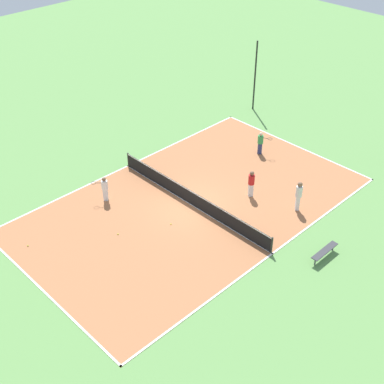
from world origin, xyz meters
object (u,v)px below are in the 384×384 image
at_px(tennis_net, 192,198).
at_px(fence_post_back_left, 255,76).
at_px(player_far_white, 299,194).
at_px(bench, 325,251).
at_px(tennis_ball_far_baseline, 28,246).
at_px(player_coach_red, 251,182).
at_px(tennis_ball_near_net, 118,234).
at_px(player_near_white, 105,187).
at_px(player_far_green, 261,142).
at_px(tennis_ball_left_sideline, 171,224).

relative_size(tennis_net, fence_post_back_left, 2.19).
distance_m(player_far_white, fence_post_back_left, 12.86).
height_order(bench, tennis_ball_far_baseline, bench).
height_order(tennis_net, player_coach_red, player_coach_red).
distance_m(player_far_white, tennis_ball_near_net, 10.01).
height_order(player_near_white, fence_post_back_left, fence_post_back_left).
bearing_deg(bench, tennis_ball_near_net, 126.17).
distance_m(player_far_green, tennis_ball_left_sideline, 9.32).
xyz_separation_m(tennis_net, tennis_ball_near_net, (-0.82, -4.62, -0.46)).
bearing_deg(tennis_net, tennis_ball_near_net, -100.05).
distance_m(bench, player_far_green, 10.28).
relative_size(player_far_green, tennis_ball_left_sideline, 22.79).
bearing_deg(tennis_net, player_near_white, -139.59).
bearing_deg(tennis_ball_left_sideline, tennis_ball_far_baseline, -120.62).
height_order(player_far_white, fence_post_back_left, fence_post_back_left).
bearing_deg(player_far_white, fence_post_back_left, -173.38).
relative_size(tennis_net, tennis_ball_far_baseline, 168.37).
height_order(player_coach_red, tennis_ball_far_baseline, player_coach_red).
bearing_deg(player_far_white, tennis_ball_left_sideline, -78.15).
bearing_deg(tennis_ball_far_baseline, player_near_white, 94.99).
relative_size(bench, player_far_green, 1.19).
height_order(player_far_green, tennis_ball_left_sideline, player_far_green).
relative_size(tennis_net, player_near_white, 7.42).
height_order(player_coach_red, tennis_ball_near_net, player_coach_red).
relative_size(bench, player_far_white, 1.00).
distance_m(player_coach_red, fence_post_back_left, 11.56).
height_order(player_far_white, tennis_ball_left_sideline, player_far_white).
height_order(tennis_ball_near_net, tennis_ball_far_baseline, same).
height_order(player_far_white, player_far_green, player_far_white).
bearing_deg(fence_post_back_left, player_near_white, -83.16).
bearing_deg(bench, tennis_ball_far_baseline, 132.51).
bearing_deg(player_far_white, tennis_ball_near_net, -76.36).
distance_m(player_near_white, player_far_white, 10.80).
relative_size(tennis_ball_near_net, fence_post_back_left, 0.01).
relative_size(player_coach_red, tennis_ball_near_net, 24.72).
xyz_separation_m(player_near_white, tennis_ball_near_net, (2.94, -1.42, -0.84)).
bearing_deg(tennis_ball_near_net, player_far_green, 90.69).
bearing_deg(player_far_green, tennis_ball_near_net, -117.52).
relative_size(bench, tennis_ball_left_sideline, 27.05).
relative_size(player_coach_red, tennis_ball_left_sideline, 24.72).
xyz_separation_m(bench, player_far_white, (-3.32, 2.24, 0.69)).
xyz_separation_m(player_coach_red, tennis_ball_near_net, (-2.56, -7.64, -0.93)).
bearing_deg(tennis_ball_near_net, player_coach_red, 71.49).
xyz_separation_m(player_near_white, player_far_white, (8.17, 7.06, 0.18)).
relative_size(player_far_white, tennis_ball_left_sideline, 26.95).
height_order(bench, fence_post_back_left, fence_post_back_left).
bearing_deg(tennis_ball_near_net, tennis_ball_far_baseline, -122.74).
height_order(tennis_ball_far_baseline, fence_post_back_left, fence_post_back_left).
bearing_deg(tennis_ball_left_sideline, player_far_white, 56.58).
xyz_separation_m(bench, player_coach_red, (-5.98, 1.40, 0.59)).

